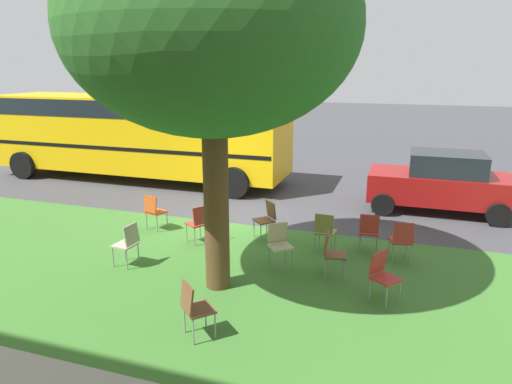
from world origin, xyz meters
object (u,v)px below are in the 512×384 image
at_px(chair_0, 128,242).
at_px(chair_8, 402,239).
at_px(chair_6, 369,230).
at_px(chair_10, 199,221).
at_px(street_tree, 212,28).
at_px(chair_7, 331,251).
at_px(school_bus, 139,129).
at_px(chair_9, 194,306).
at_px(chair_4, 279,241).
at_px(parked_car, 441,182).
at_px(chair_1, 325,229).
at_px(chair_5, 267,217).
at_px(chair_3, 154,210).
at_px(chair_2, 383,273).

bearing_deg(chair_0, chair_8, -160.00).
height_order(chair_6, chair_10, same).
distance_m(street_tree, chair_7, 4.50).
relative_size(chair_10, school_bus, 0.08).
distance_m(chair_6, chair_10, 3.75).
bearing_deg(chair_0, chair_9, 141.61).
distance_m(chair_4, parked_car, 5.80).
relative_size(chair_6, chair_8, 1.00).
bearing_deg(chair_1, parked_car, -122.78).
bearing_deg(chair_9, chair_7, -120.27).
relative_size(chair_5, school_bus, 0.08).
xyz_separation_m(street_tree, chair_1, (-1.57, -2.16, -3.95)).
distance_m(chair_1, chair_5, 1.48).
xyz_separation_m(chair_5, school_bus, (5.91, -4.15, 1.24)).
xyz_separation_m(chair_9, parked_car, (-3.72, -7.64, 0.32)).
height_order(chair_3, school_bus, school_bus).
xyz_separation_m(chair_0, chair_10, (-0.81, -1.57, 0.00)).
height_order(chair_4, chair_9, same).
xyz_separation_m(chair_4, chair_6, (-1.64, -1.25, 0.00)).
distance_m(street_tree, chair_6, 5.26).
distance_m(chair_4, chair_6, 2.06).
xyz_separation_m(chair_0, chair_8, (-5.17, -1.88, 0.00)).
xyz_separation_m(chair_10, parked_car, (-5.27, -4.20, 0.32)).
bearing_deg(chair_0, chair_6, -153.95).
relative_size(chair_1, chair_5, 1.00).
distance_m(chair_1, chair_9, 3.99).
bearing_deg(chair_4, chair_1, -127.49).
distance_m(chair_1, chair_3, 4.19).
height_order(chair_5, chair_10, same).
bearing_deg(street_tree, chair_9, 101.12).
relative_size(chair_0, school_bus, 0.08).
bearing_deg(chair_4, chair_3, -16.92).
bearing_deg(chair_8, chair_3, -1.21).
bearing_deg(chair_7, chair_1, -73.87).
relative_size(chair_1, chair_10, 1.00).
bearing_deg(chair_4, chair_10, -16.61).
height_order(chair_9, chair_10, same).
height_order(chair_6, chair_7, same).
bearing_deg(chair_5, chair_9, 92.43).
bearing_deg(chair_2, chair_10, -19.56).
height_order(street_tree, chair_2, street_tree).
height_order(chair_0, chair_4, same).
height_order(chair_6, school_bus, school_bus).
bearing_deg(chair_3, chair_9, 127.24).
height_order(street_tree, school_bus, street_tree).
bearing_deg(chair_6, chair_3, 2.21).
xyz_separation_m(chair_1, chair_7, (-0.32, 1.11, 0.00)).
bearing_deg(chair_9, chair_6, -117.78).
xyz_separation_m(chair_0, parked_car, (-6.08, -5.77, 0.32)).
xyz_separation_m(chair_8, parked_car, (-0.91, -3.89, 0.32)).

